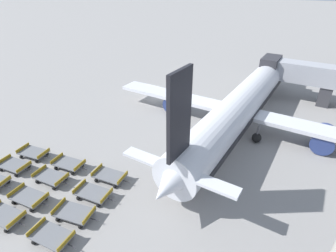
% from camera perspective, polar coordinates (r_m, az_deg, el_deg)
% --- Properties ---
extents(ground_plane, '(500.00, 500.00, 0.00)m').
position_cam_1_polar(ground_plane, '(41.25, -2.20, 6.21)').
color(ground_plane, gray).
extents(airplane, '(34.57, 38.44, 11.41)m').
position_cam_1_polar(airplane, '(33.24, 16.01, 4.62)').
color(airplane, silver).
rests_on(airplane, ground_plane).
extents(baggage_dolly_row_near_col_b, '(3.69, 2.14, 0.92)m').
position_cam_1_polar(baggage_dolly_row_near_col_b, '(24.43, -32.03, -16.27)').
color(baggage_dolly_row_near_col_b, slate).
rests_on(baggage_dolly_row_near_col_b, ground_plane).
extents(baggage_dolly_row_near_col_c, '(3.68, 2.12, 0.92)m').
position_cam_1_polar(baggage_dolly_row_near_col_c, '(21.49, -23.97, -21.07)').
color(baggage_dolly_row_near_col_c, slate).
rests_on(baggage_dolly_row_near_col_c, ground_plane).
extents(baggage_dolly_row_mid_a_col_b, '(3.69, 2.14, 0.92)m').
position_cam_1_polar(baggage_dolly_row_mid_a_col_b, '(25.14, -28.01, -13.55)').
color(baggage_dolly_row_mid_a_col_b, slate).
rests_on(baggage_dolly_row_mid_a_col_b, ground_plane).
extents(baggage_dolly_row_mid_a_col_c, '(3.70, 2.35, 0.92)m').
position_cam_1_polar(baggage_dolly_row_mid_a_col_c, '(22.42, -19.75, -17.40)').
color(baggage_dolly_row_mid_a_col_c, slate).
rests_on(baggage_dolly_row_mid_a_col_c, ground_plane).
extents(baggage_dolly_row_mid_b_col_a, '(3.69, 2.16, 0.92)m').
position_cam_1_polar(baggage_dolly_row_mid_b_col_a, '(29.58, -30.47, -7.41)').
color(baggage_dolly_row_mid_b_col_a, slate).
rests_on(baggage_dolly_row_mid_b_col_a, ground_plane).
extents(baggage_dolly_row_mid_b_col_b, '(3.68, 2.10, 0.92)m').
position_cam_1_polar(baggage_dolly_row_mid_b_col_b, '(26.45, -24.13, -10.15)').
color(baggage_dolly_row_mid_b_col_b, slate).
rests_on(baggage_dolly_row_mid_b_col_b, ground_plane).
extents(baggage_dolly_row_mid_b_col_c, '(3.69, 2.17, 0.92)m').
position_cam_1_polar(baggage_dolly_row_mid_b_col_c, '(23.58, -15.98, -13.87)').
color(baggage_dolly_row_mid_b_col_c, slate).
rests_on(baggage_dolly_row_mid_b_col_c, ground_plane).
extents(baggage_dolly_row_far_col_a, '(3.69, 2.26, 0.92)m').
position_cam_1_polar(baggage_dolly_row_far_col_a, '(30.63, -27.22, -5.20)').
color(baggage_dolly_row_far_col_a, slate).
rests_on(baggage_dolly_row_far_col_a, ground_plane).
extents(baggage_dolly_row_far_col_b, '(3.69, 2.20, 0.92)m').
position_cam_1_polar(baggage_dolly_row_far_col_b, '(27.52, -20.80, -7.71)').
color(baggage_dolly_row_far_col_b, slate).
rests_on(baggage_dolly_row_far_col_b, ground_plane).
extents(baggage_dolly_row_far_col_c, '(3.69, 2.16, 0.92)m').
position_cam_1_polar(baggage_dolly_row_far_col_c, '(24.94, -12.57, -10.56)').
color(baggage_dolly_row_far_col_c, slate).
rests_on(baggage_dolly_row_far_col_c, ground_plane).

